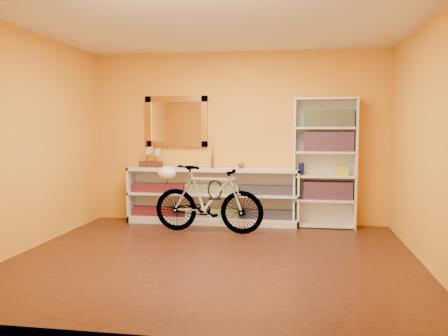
% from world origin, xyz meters
% --- Properties ---
extents(floor, '(4.50, 4.00, 0.01)m').
position_xyz_m(floor, '(0.00, 0.00, -0.01)').
color(floor, black).
rests_on(floor, ground).
extents(ceiling, '(4.50, 4.00, 0.01)m').
position_xyz_m(ceiling, '(0.00, 0.00, 2.60)').
color(ceiling, silver).
rests_on(ceiling, ground).
extents(back_wall, '(4.50, 0.01, 2.60)m').
position_xyz_m(back_wall, '(0.00, 2.00, 1.30)').
color(back_wall, orange).
rests_on(back_wall, ground).
extents(left_wall, '(0.01, 4.00, 2.60)m').
position_xyz_m(left_wall, '(-2.25, 0.00, 1.30)').
color(left_wall, orange).
rests_on(left_wall, ground).
extents(right_wall, '(0.01, 4.00, 2.60)m').
position_xyz_m(right_wall, '(2.25, 0.00, 1.30)').
color(right_wall, orange).
rests_on(right_wall, ground).
extents(gilt_mirror, '(0.98, 0.06, 0.78)m').
position_xyz_m(gilt_mirror, '(-0.95, 1.97, 1.55)').
color(gilt_mirror, '#98631B').
rests_on(gilt_mirror, back_wall).
extents(wall_socket, '(0.09, 0.02, 0.09)m').
position_xyz_m(wall_socket, '(0.90, 1.99, 0.25)').
color(wall_socket, silver).
rests_on(wall_socket, back_wall).
extents(console_unit, '(2.60, 0.35, 0.85)m').
position_xyz_m(console_unit, '(-0.36, 1.81, 0.42)').
color(console_unit, silver).
rests_on(console_unit, floor).
extents(cd_row_lower, '(2.50, 0.13, 0.14)m').
position_xyz_m(cd_row_lower, '(-0.36, 1.79, 0.17)').
color(cd_row_lower, black).
rests_on(cd_row_lower, console_unit).
extents(cd_row_upper, '(2.50, 0.13, 0.14)m').
position_xyz_m(cd_row_upper, '(-0.36, 1.79, 0.54)').
color(cd_row_upper, navy).
rests_on(cd_row_upper, console_unit).
extents(model_ship, '(0.36, 0.16, 0.42)m').
position_xyz_m(model_ship, '(-1.32, 1.81, 1.06)').
color(model_ship, '#391F10').
rests_on(model_ship, console_unit).
extents(toy_car, '(0.00, 0.00, 0.00)m').
position_xyz_m(toy_car, '(-0.84, 1.81, 0.85)').
color(toy_car, black).
rests_on(toy_car, console_unit).
extents(bronze_ornament, '(0.06, 0.06, 0.35)m').
position_xyz_m(bronze_ornament, '(-0.35, 1.81, 1.02)').
color(bronze_ornament, brown).
rests_on(bronze_ornament, console_unit).
extents(decorative_orb, '(0.09, 0.09, 0.09)m').
position_xyz_m(decorative_orb, '(0.08, 1.81, 0.90)').
color(decorative_orb, brown).
rests_on(decorative_orb, console_unit).
extents(bookcase, '(0.90, 0.30, 1.90)m').
position_xyz_m(bookcase, '(1.30, 1.84, 0.95)').
color(bookcase, silver).
rests_on(bookcase, floor).
extents(book_row_a, '(0.70, 0.22, 0.26)m').
position_xyz_m(book_row_a, '(1.35, 1.84, 0.55)').
color(book_row_a, maroon).
rests_on(book_row_a, bookcase).
extents(book_row_b, '(0.70, 0.22, 0.28)m').
position_xyz_m(book_row_b, '(1.35, 1.84, 1.25)').
color(book_row_b, maroon).
rests_on(book_row_b, bookcase).
extents(book_row_c, '(0.70, 0.22, 0.25)m').
position_xyz_m(book_row_c, '(1.35, 1.84, 1.59)').
color(book_row_c, '#163A4F').
rests_on(book_row_c, bookcase).
extents(travel_mug, '(0.08, 0.08, 0.18)m').
position_xyz_m(travel_mug, '(0.97, 1.82, 0.85)').
color(travel_mug, navy).
rests_on(travel_mug, bookcase).
extents(red_tin, '(0.15, 0.15, 0.18)m').
position_xyz_m(red_tin, '(1.10, 1.87, 1.55)').
color(red_tin, maroon).
rests_on(red_tin, bookcase).
extents(yellow_bag, '(0.17, 0.12, 0.13)m').
position_xyz_m(yellow_bag, '(1.55, 1.80, 0.83)').
color(yellow_bag, yellow).
rests_on(yellow_bag, bookcase).
extents(bicycle, '(0.53, 1.61, 0.93)m').
position_xyz_m(bicycle, '(-0.30, 1.22, 0.46)').
color(bicycle, silver).
rests_on(bicycle, floor).
extents(helmet, '(0.26, 0.25, 0.19)m').
position_xyz_m(helmet, '(-0.90, 1.27, 0.82)').
color(helmet, white).
rests_on(helmet, bicycle).
extents(u_lock, '(0.20, 0.02, 0.20)m').
position_xyz_m(u_lock, '(-0.21, 1.22, 0.60)').
color(u_lock, black).
rests_on(u_lock, bicycle).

